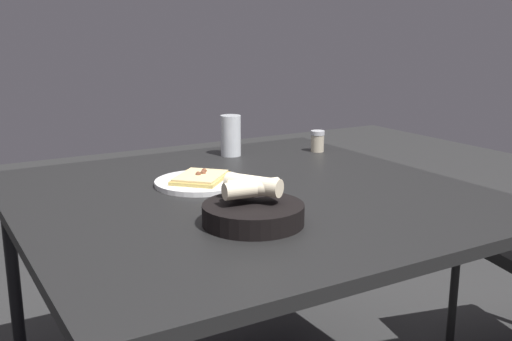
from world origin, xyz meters
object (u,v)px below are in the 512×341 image
at_px(pizza_plate, 201,181).
at_px(bread_basket, 253,209).
at_px(dining_table, 247,208).
at_px(beer_glass, 231,138).
at_px(pepper_shaker, 317,142).

distance_m(pizza_plate, bread_basket, 0.37).
distance_m(dining_table, pizza_plate, 0.16).
height_order(dining_table, pizza_plate, pizza_plate).
relative_size(dining_table, bread_basket, 5.19).
height_order(pizza_plate, beer_glass, beer_glass).
distance_m(beer_glass, pepper_shaker, 0.32).
distance_m(bread_basket, pepper_shaker, 0.84).
relative_size(dining_table, beer_glass, 8.57).
bearing_deg(pizza_plate, beer_glass, -40.42).
bearing_deg(pizza_plate, pepper_shaker, -69.48).
bearing_deg(dining_table, bread_basket, 153.54).
bearing_deg(pepper_shaker, dining_table, 125.00).
bearing_deg(bread_basket, pizza_plate, -6.74).
bearing_deg(dining_table, beer_glass, -23.05).
relative_size(pizza_plate, beer_glass, 1.85).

